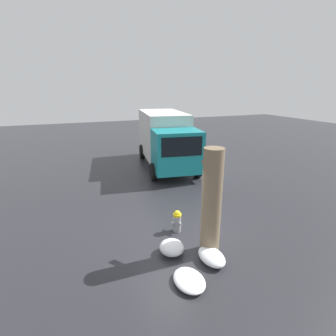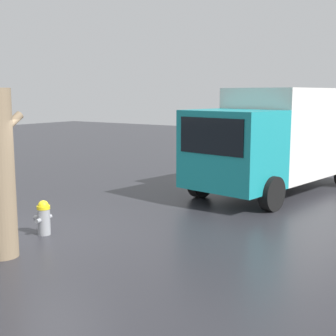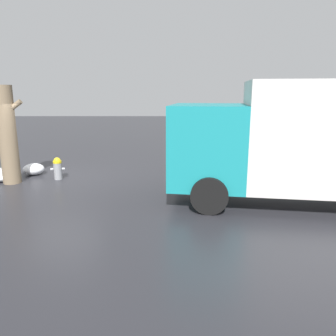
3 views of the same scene
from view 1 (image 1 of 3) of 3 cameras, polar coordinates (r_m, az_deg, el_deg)
ground_plane at (r=8.92m, az=1.97°, el=-13.53°), size 60.00×60.00×0.00m
fire_hydrant at (r=8.73m, az=1.97°, el=-11.40°), size 0.47×0.38×0.74m
tree_trunk at (r=7.34m, az=9.43°, el=-7.29°), size 0.84×0.55×3.06m
delivery_truck at (r=15.57m, az=-0.51°, el=6.59°), size 6.98×3.38×3.12m
snow_pile_by_hydrant at (r=7.77m, az=0.81°, el=-16.91°), size 0.73×0.69×0.40m
snow_pile_curbside at (r=7.62m, az=9.46°, el=-18.47°), size 0.97×0.63×0.29m
snow_pile_by_tree at (r=6.90m, az=4.63°, el=-23.16°), size 0.98×0.73×0.20m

